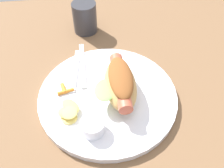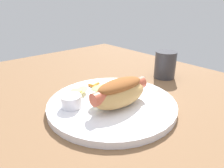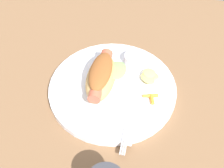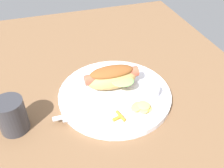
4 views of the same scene
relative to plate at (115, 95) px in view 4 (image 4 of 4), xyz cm
name	(u,v)px [view 4 (image 4 of 4)]	position (x,y,z in cm)	size (l,w,h in cm)	color
ground_plane	(109,99)	(-0.55, -1.45, -1.70)	(120.00, 90.00, 1.80)	brown
plate	(115,95)	(0.00, 0.00, 0.00)	(30.87, 30.87, 1.60)	white
hot_dog	(112,77)	(-2.71, 0.04, 4.18)	(9.44, 15.08, 6.35)	tan
sauce_ramekin	(151,91)	(3.85, 8.84, 2.22)	(4.71, 4.71, 2.83)	white
fork	(85,112)	(5.20, -9.49, 1.00)	(1.22, 15.58, 0.40)	silver
knife	(92,116)	(7.00, -8.22, 0.98)	(14.15, 1.40, 0.36)	silver
chips_pile	(142,107)	(8.49, 4.55, 1.68)	(5.65, 7.11, 1.71)	#E4CA63
carrot_garnish	(118,117)	(9.48, -2.13, 1.23)	(3.79, 2.78, 0.90)	orange
drinking_cup	(12,116)	(3.63, -26.47, 3.58)	(6.83, 6.83, 8.77)	#333338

